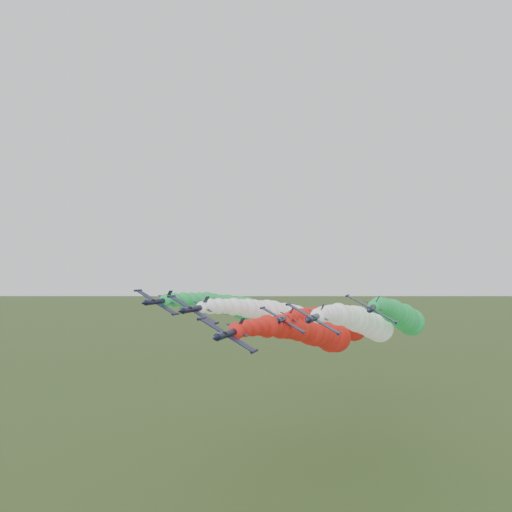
# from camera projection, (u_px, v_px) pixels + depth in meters

# --- Properties ---
(jet_lead) EXTENTS (14.89, 78.26, 15.69)m
(jet_lead) POSITION_uv_depth(u_px,v_px,m) (316.00, 333.00, 124.03)
(jet_lead) COLOR black
(jet_lead) RESTS_ON ground
(jet_inner_left) EXTENTS (14.71, 78.08, 15.51)m
(jet_inner_left) POSITION_uv_depth(u_px,v_px,m) (285.00, 317.00, 137.59)
(jet_inner_left) COLOR black
(jet_inner_left) RESTS_ON ground
(jet_inner_right) EXTENTS (14.91, 78.28, 15.71)m
(jet_inner_right) POSITION_uv_depth(u_px,v_px,m) (365.00, 323.00, 131.51)
(jet_inner_right) COLOR black
(jet_inner_right) RESTS_ON ground
(jet_outer_left) EXTENTS (15.16, 78.53, 15.96)m
(jet_outer_left) POSITION_uv_depth(u_px,v_px,m) (253.00, 311.00, 149.78)
(jet_outer_left) COLOR black
(jet_outer_left) RESTS_ON ground
(jet_outer_right) EXTENTS (14.94, 78.31, 15.74)m
(jet_outer_right) POSITION_uv_depth(u_px,v_px,m) (401.00, 316.00, 138.40)
(jet_outer_right) COLOR black
(jet_outer_right) RESTS_ON ground
(jet_trail) EXTENTS (15.07, 78.44, 15.87)m
(jet_trail) POSITION_uv_depth(u_px,v_px,m) (340.00, 323.00, 149.07)
(jet_trail) COLOR black
(jet_trail) RESTS_ON ground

